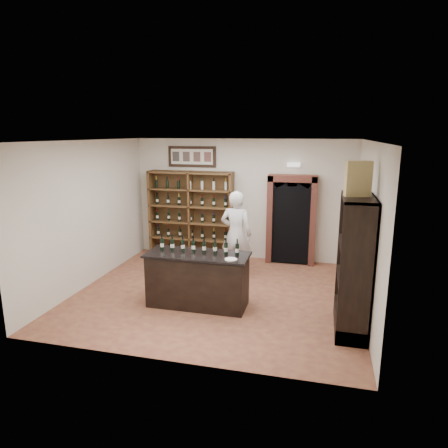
# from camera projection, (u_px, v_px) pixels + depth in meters

# --- Properties ---
(floor) EXTENTS (5.50, 5.50, 0.00)m
(floor) POSITION_uv_depth(u_px,v_px,m) (217.00, 293.00, 7.98)
(floor) COLOR #9B643E
(floor) RESTS_ON ground
(ceiling) EXTENTS (5.50, 5.50, 0.00)m
(ceiling) POSITION_uv_depth(u_px,v_px,m) (216.00, 141.00, 7.31)
(ceiling) COLOR white
(ceiling) RESTS_ON wall_back
(wall_back) EXTENTS (5.50, 0.04, 3.00)m
(wall_back) POSITION_uv_depth(u_px,v_px,m) (242.00, 200.00, 10.01)
(wall_back) COLOR beige
(wall_back) RESTS_ON ground
(wall_left) EXTENTS (0.04, 5.00, 3.00)m
(wall_left) POSITION_uv_depth(u_px,v_px,m) (89.00, 214.00, 8.30)
(wall_left) COLOR beige
(wall_left) RESTS_ON ground
(wall_right) EXTENTS (0.04, 5.00, 3.00)m
(wall_right) POSITION_uv_depth(u_px,v_px,m) (368.00, 229.00, 7.00)
(wall_right) COLOR beige
(wall_right) RESTS_ON ground
(wine_shelf) EXTENTS (2.20, 0.38, 2.20)m
(wine_shelf) POSITION_uv_depth(u_px,v_px,m) (191.00, 214.00, 10.25)
(wine_shelf) COLOR brown
(wine_shelf) RESTS_ON ground
(framed_picture) EXTENTS (1.25, 0.04, 0.52)m
(framed_picture) POSITION_uv_depth(u_px,v_px,m) (192.00, 157.00, 10.05)
(framed_picture) COLOR black
(framed_picture) RESTS_ON wall_back
(arched_doorway) EXTENTS (1.17, 0.35, 2.17)m
(arched_doorway) POSITION_uv_depth(u_px,v_px,m) (291.00, 218.00, 9.64)
(arched_doorway) COLOR black
(arched_doorway) RESTS_ON ground
(emergency_light) EXTENTS (0.30, 0.10, 0.10)m
(emergency_light) POSITION_uv_depth(u_px,v_px,m) (294.00, 165.00, 9.44)
(emergency_light) COLOR white
(emergency_light) RESTS_ON wall_back
(tasting_counter) EXTENTS (1.88, 0.78, 1.00)m
(tasting_counter) POSITION_uv_depth(u_px,v_px,m) (198.00, 280.00, 7.35)
(tasting_counter) COLOR black
(tasting_counter) RESTS_ON ground
(counter_bottle_0) EXTENTS (0.07, 0.07, 0.30)m
(counter_bottle_0) POSITION_uv_depth(u_px,v_px,m) (162.00, 244.00, 7.46)
(counter_bottle_0) COLOR black
(counter_bottle_0) RESTS_ON tasting_counter
(counter_bottle_1) EXTENTS (0.07, 0.07, 0.30)m
(counter_bottle_1) POSITION_uv_depth(u_px,v_px,m) (172.00, 245.00, 7.42)
(counter_bottle_1) COLOR black
(counter_bottle_1) RESTS_ON tasting_counter
(counter_bottle_2) EXTENTS (0.07, 0.07, 0.30)m
(counter_bottle_2) POSITION_uv_depth(u_px,v_px,m) (183.00, 245.00, 7.37)
(counter_bottle_2) COLOR black
(counter_bottle_2) RESTS_ON tasting_counter
(counter_bottle_3) EXTENTS (0.07, 0.07, 0.30)m
(counter_bottle_3) POSITION_uv_depth(u_px,v_px,m) (193.00, 246.00, 7.32)
(counter_bottle_3) COLOR black
(counter_bottle_3) RESTS_ON tasting_counter
(counter_bottle_4) EXTENTS (0.07, 0.07, 0.30)m
(counter_bottle_4) POSITION_uv_depth(u_px,v_px,m) (204.00, 247.00, 7.27)
(counter_bottle_4) COLOR black
(counter_bottle_4) RESTS_ON tasting_counter
(counter_bottle_5) EXTENTS (0.07, 0.07, 0.30)m
(counter_bottle_5) POSITION_uv_depth(u_px,v_px,m) (215.00, 248.00, 7.22)
(counter_bottle_5) COLOR black
(counter_bottle_5) RESTS_ON tasting_counter
(counter_bottle_6) EXTENTS (0.07, 0.07, 0.30)m
(counter_bottle_6) POSITION_uv_depth(u_px,v_px,m) (226.00, 249.00, 7.17)
(counter_bottle_6) COLOR black
(counter_bottle_6) RESTS_ON tasting_counter
(counter_bottle_7) EXTENTS (0.07, 0.07, 0.30)m
(counter_bottle_7) POSITION_uv_depth(u_px,v_px,m) (237.00, 249.00, 7.12)
(counter_bottle_7) COLOR black
(counter_bottle_7) RESTS_ON tasting_counter
(side_cabinet) EXTENTS (0.48, 1.20, 2.20)m
(side_cabinet) POSITION_uv_depth(u_px,v_px,m) (355.00, 286.00, 6.37)
(side_cabinet) COLOR black
(side_cabinet) RESTS_ON ground
(shopkeeper) EXTENTS (0.74, 0.52, 1.92)m
(shopkeeper) POSITION_uv_depth(u_px,v_px,m) (236.00, 234.00, 8.79)
(shopkeeper) COLOR silver
(shopkeeper) RESTS_ON ground
(plate) EXTENTS (0.22, 0.22, 0.02)m
(plate) POSITION_uv_depth(u_px,v_px,m) (231.00, 259.00, 6.88)
(plate) COLOR silver
(plate) RESTS_ON tasting_counter
(wine_crate) EXTENTS (0.40, 0.23, 0.53)m
(wine_crate) POSITION_uv_depth(u_px,v_px,m) (358.00, 179.00, 5.98)
(wine_crate) COLOR tan
(wine_crate) RESTS_ON side_cabinet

